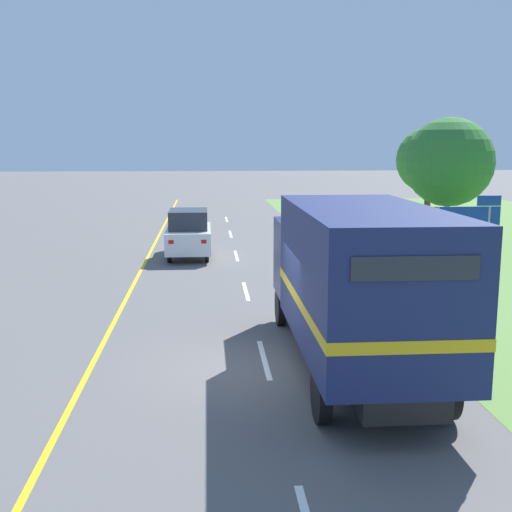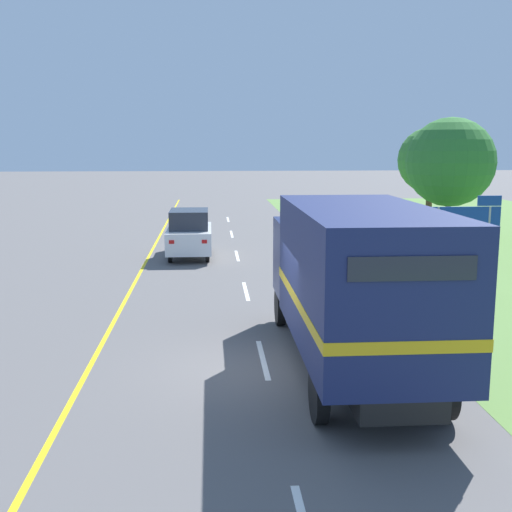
{
  "view_description": "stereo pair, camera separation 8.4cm",
  "coord_description": "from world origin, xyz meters",
  "px_view_note": "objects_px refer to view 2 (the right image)",
  "views": [
    {
      "loc": [
        -1.2,
        -12.78,
        4.65
      ],
      "look_at": [
        0.3,
        6.86,
        1.2
      ],
      "focal_mm": 45.0,
      "sensor_mm": 36.0,
      "label": 1
    },
    {
      "loc": [
        -1.12,
        -12.78,
        4.65
      ],
      "look_at": [
        0.3,
        6.86,
        1.2
      ],
      "focal_mm": 45.0,
      "sensor_mm": 36.0,
      "label": 2
    }
  ],
  "objects_px": {
    "highway_sign": "(464,231)",
    "roadside_tree_mid": "(450,162)",
    "lead_car_white": "(189,233)",
    "roadside_tree_far": "(431,160)",
    "horse_trailer_truck": "(353,279)"
  },
  "relations": [
    {
      "from": "horse_trailer_truck",
      "to": "lead_car_white",
      "type": "relative_size",
      "value": 2.02
    },
    {
      "from": "horse_trailer_truck",
      "to": "lead_car_white",
      "type": "xyz_separation_m",
      "value": [
        -3.73,
        13.95,
        -0.96
      ]
    },
    {
      "from": "horse_trailer_truck",
      "to": "roadside_tree_far",
      "type": "relative_size",
      "value": 1.41
    },
    {
      "from": "horse_trailer_truck",
      "to": "lead_car_white",
      "type": "distance_m",
      "value": 14.48
    },
    {
      "from": "lead_car_white",
      "to": "roadside_tree_mid",
      "type": "distance_m",
      "value": 13.67
    },
    {
      "from": "horse_trailer_truck",
      "to": "roadside_tree_mid",
      "type": "height_order",
      "value": "roadside_tree_mid"
    },
    {
      "from": "highway_sign",
      "to": "roadside_tree_mid",
      "type": "xyz_separation_m",
      "value": [
        3.86,
        11.59,
        1.78
      ]
    },
    {
      "from": "highway_sign",
      "to": "roadside_tree_mid",
      "type": "bearing_deg",
      "value": 71.57
    },
    {
      "from": "horse_trailer_truck",
      "to": "highway_sign",
      "type": "relative_size",
      "value": 2.61
    },
    {
      "from": "roadside_tree_mid",
      "to": "roadside_tree_far",
      "type": "distance_m",
      "value": 8.26
    },
    {
      "from": "highway_sign",
      "to": "roadside_tree_far",
      "type": "xyz_separation_m",
      "value": [
        5.69,
        19.65,
        1.68
      ]
    },
    {
      "from": "roadside_tree_far",
      "to": "lead_car_white",
      "type": "bearing_deg",
      "value": -139.2
    },
    {
      "from": "horse_trailer_truck",
      "to": "lead_car_white",
      "type": "bearing_deg",
      "value": 104.97
    },
    {
      "from": "horse_trailer_truck",
      "to": "highway_sign",
      "type": "bearing_deg",
      "value": 53.41
    },
    {
      "from": "horse_trailer_truck",
      "to": "highway_sign",
      "type": "distance_m",
      "value": 8.46
    }
  ]
}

